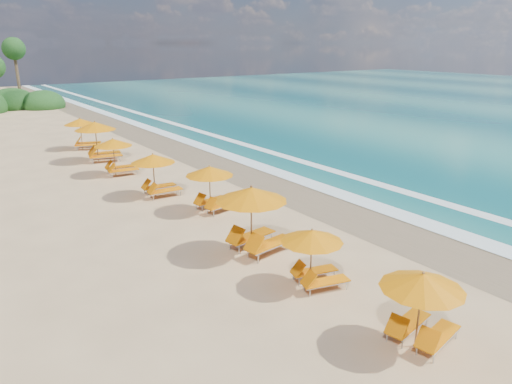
# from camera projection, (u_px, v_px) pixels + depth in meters

# --- Properties ---
(ground) EXTENTS (160.00, 160.00, 0.00)m
(ground) POSITION_uv_depth(u_px,v_px,m) (256.00, 218.00, 20.98)
(ground) COLOR tan
(ground) RESTS_ON ground
(wet_sand) EXTENTS (4.00, 160.00, 0.01)m
(wet_sand) POSITION_uv_depth(u_px,v_px,m) (322.00, 201.00, 23.20)
(wet_sand) COLOR #887051
(wet_sand) RESTS_ON ground
(surf_foam) EXTENTS (4.00, 160.00, 0.01)m
(surf_foam) POSITION_uv_depth(u_px,v_px,m) (360.00, 191.00, 24.69)
(surf_foam) COLOR white
(surf_foam) RESTS_ON ground
(station_2) EXTENTS (2.54, 2.42, 2.12)m
(station_2) POSITION_uv_depth(u_px,v_px,m) (423.00, 303.00, 11.84)
(station_2) COLOR olive
(station_2) RESTS_ON ground
(station_3) EXTENTS (2.48, 2.40, 1.99)m
(station_3) POSITION_uv_depth(u_px,v_px,m) (316.00, 254.00, 14.76)
(station_3) COLOR olive
(station_3) RESTS_ON ground
(station_4) EXTENTS (3.07, 2.90, 2.62)m
(station_4) POSITION_uv_depth(u_px,v_px,m) (255.00, 215.00, 17.12)
(station_4) COLOR olive
(station_4) RESTS_ON ground
(station_5) EXTENTS (2.57, 2.43, 2.20)m
(station_5) POSITION_uv_depth(u_px,v_px,m) (213.00, 185.00, 21.52)
(station_5) COLOR olive
(station_5) RESTS_ON ground
(station_6) EXTENTS (2.48, 2.31, 2.23)m
(station_6) POSITION_uv_depth(u_px,v_px,m) (157.00, 172.00, 23.67)
(station_6) COLOR olive
(station_6) RESTS_ON ground
(station_7) EXTENTS (2.59, 2.46, 2.22)m
(station_7) POSITION_uv_depth(u_px,v_px,m) (117.00, 154.00, 27.51)
(station_7) COLOR olive
(station_7) RESTS_ON ground
(station_8) EXTENTS (3.25, 3.13, 2.66)m
(station_8) POSITION_uv_depth(u_px,v_px,m) (100.00, 139.00, 30.69)
(station_8) COLOR olive
(station_8) RESTS_ON ground
(station_9) EXTENTS (2.95, 2.90, 2.29)m
(station_9) POSITION_uv_depth(u_px,v_px,m) (84.00, 131.00, 34.33)
(station_9) COLOR olive
(station_9) RESTS_ON ground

